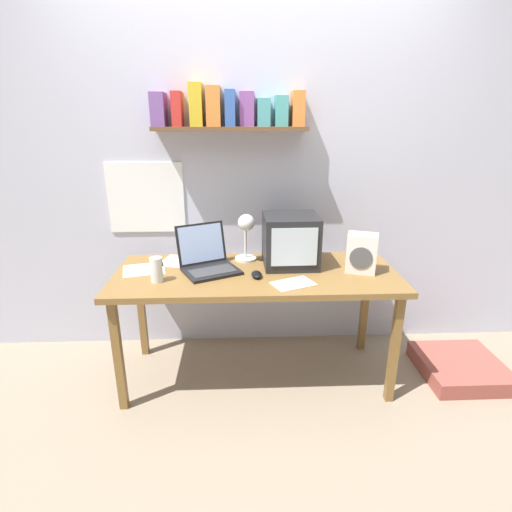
{
  "coord_description": "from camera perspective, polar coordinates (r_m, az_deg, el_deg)",
  "views": [
    {
      "loc": [
        -0.09,
        -2.21,
        1.59
      ],
      "look_at": [
        0.0,
        0.0,
        0.82
      ],
      "focal_mm": 28.0,
      "sensor_mm": 36.0,
      "label": 1
    }
  ],
  "objects": [
    {
      "name": "floor_cushion",
      "position": [
        3.01,
        27.14,
        -13.97
      ],
      "size": [
        0.5,
        0.5,
        0.1
      ],
      "color": "#9A4B41",
      "rests_on": "ground_plane"
    },
    {
      "name": "desk_lamp",
      "position": [
        2.48,
        -1.43,
        3.67
      ],
      "size": [
        0.14,
        0.18,
        0.31
      ],
      "rotation": [
        0.0,
        0.0,
        0.08
      ],
      "color": "silver",
      "rests_on": "corner_desk"
    },
    {
      "name": "crt_monitor",
      "position": [
        2.46,
        4.93,
        2.23
      ],
      "size": [
        0.33,
        0.33,
        0.31
      ],
      "rotation": [
        0.0,
        0.0,
        0.02
      ],
      "color": "#232326",
      "rests_on": "corner_desk"
    },
    {
      "name": "corner_desk",
      "position": [
        2.4,
        0.0,
        -3.63
      ],
      "size": [
        1.68,
        0.69,
        0.72
      ],
      "color": "brown",
      "rests_on": "ground_plane"
    },
    {
      "name": "laptop",
      "position": [
        2.42,
        -7.02,
        -0.41
      ],
      "size": [
        0.41,
        0.41,
        0.26
      ],
      "rotation": [
        0.0,
        0.0,
        0.45
      ],
      "color": "black",
      "rests_on": "corner_desk"
    },
    {
      "name": "computer_mouse",
      "position": [
        2.3,
        0.11,
        -2.66
      ],
      "size": [
        0.07,
        0.11,
        0.03
      ],
      "rotation": [
        0.0,
        0.0,
        0.08
      ],
      "color": "black",
      "rests_on": "corner_desk"
    },
    {
      "name": "juice_glass",
      "position": [
        2.29,
        -14.03,
        -2.07
      ],
      "size": [
        0.07,
        0.07,
        0.14
      ],
      "color": "white",
      "rests_on": "corner_desk"
    },
    {
      "name": "space_heater",
      "position": [
        2.42,
        14.85,
        0.39
      ],
      "size": [
        0.2,
        0.16,
        0.24
      ],
      "rotation": [
        0.0,
        0.0,
        -0.34
      ],
      "color": "silver",
      "rests_on": "corner_desk"
    },
    {
      "name": "open_notebook",
      "position": [
        2.59,
        -10.68,
        -0.77
      ],
      "size": [
        0.28,
        0.27,
        0.0
      ],
      "rotation": [
        0.0,
        0.0,
        -0.23
      ],
      "color": "silver",
      "rests_on": "corner_desk"
    },
    {
      "name": "printed_handout",
      "position": [
        2.22,
        5.33,
        -3.95
      ],
      "size": [
        0.26,
        0.22,
        0.0
      ],
      "rotation": [
        0.0,
        0.0,
        0.41
      ],
      "color": "silver",
      "rests_on": "corner_desk"
    },
    {
      "name": "loose_paper_near_monitor",
      "position": [
        2.5,
        -15.72,
        -1.88
      ],
      "size": [
        0.28,
        0.26,
        0.0
      ],
      "rotation": [
        0.0,
        0.0,
        0.25
      ],
      "color": "white",
      "rests_on": "corner_desk"
    },
    {
      "name": "back_wall",
      "position": [
        2.72,
        -0.59,
        13.22
      ],
      "size": [
        5.6,
        0.24,
        2.6
      ],
      "color": "silver",
      "rests_on": "ground_plane"
    },
    {
      "name": "ground_plane",
      "position": [
        2.72,
        0.0,
        -16.49
      ],
      "size": [
        12.0,
        12.0,
        0.0
      ],
      "primitive_type": "plane",
      "color": "gray"
    }
  ]
}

